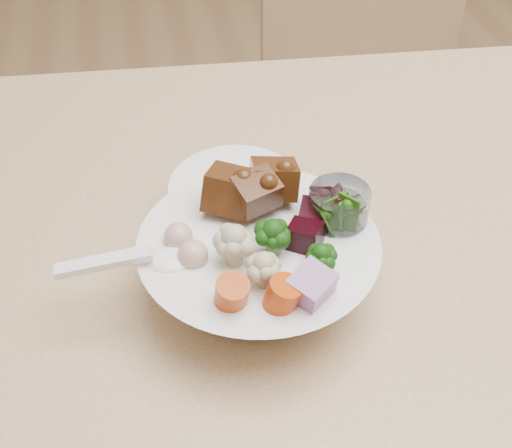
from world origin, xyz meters
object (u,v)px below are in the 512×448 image
Objects in this scene: water_glass at (336,234)px; side_bowl at (236,202)px; food_bowl at (260,262)px; chair_far at (368,122)px.

side_bowl is at bearing 133.09° from water_glass.
food_bowl is 0.11m from side_bowl.
chair_far is 8.71× the size of water_glass.
water_glass is at bearing -46.91° from side_bowl.
water_glass is at bearing 12.25° from food_bowl.
food_bowl is at bearing -115.05° from chair_far.
chair_far reaches higher than side_bowl.
food_bowl is (-0.36, -0.68, 0.34)m from chair_far.
food_bowl is 0.08m from water_glass.
water_glass is (-0.28, -0.66, 0.35)m from chair_far.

